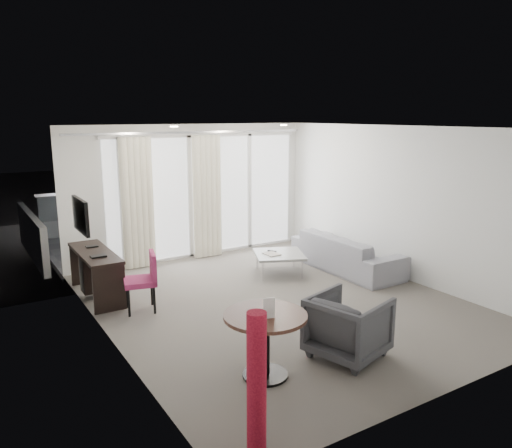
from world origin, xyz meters
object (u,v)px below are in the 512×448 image
tub_armchair (348,326)px  rattan_chair_b (240,214)px  desk_chair (140,282)px  rattan_chair_a (175,217)px  desk (96,274)px  red_lamp (257,388)px  round_table (265,345)px  sofa (347,252)px  coffee_table (279,263)px

tub_armchair → rattan_chair_b: 6.63m
desk_chair → rattan_chair_a: 4.71m
desk → rattan_chair_b: bearing=33.4°
desk_chair → red_lamp: bearing=-80.0°
desk_chair → rattan_chair_b: bearing=58.2°
desk → rattan_chair_b: size_ratio=1.83×
round_table → red_lamp: bearing=-125.8°
red_lamp → desk_chair: bearing=85.9°
rattan_chair_a → desk: bearing=-108.7°
desk_chair → round_table: size_ratio=0.96×
desk_chair → rattan_chair_b: 5.25m
desk_chair → sofa: 3.84m
desk → rattan_chair_a: (2.65, 3.22, 0.04)m
coffee_table → desk: bearing=169.9°
round_table → rattan_chair_a: 6.86m
tub_armchair → sofa: size_ratio=0.36×
desk → red_lamp: (0.13, -4.49, 0.28)m
red_lamp → rattan_chair_b: size_ratio=1.53×
sofa → rattan_chair_b: size_ratio=2.65×
sofa → coffee_table: bearing=69.1°
tub_armchair → rattan_chair_b: rattan_chair_b is taller
tub_armchair → rattan_chair_a: size_ratio=1.01×
round_table → red_lamp: (-0.78, -1.08, 0.28)m
coffee_table → sofa: bearing=-20.9°
desk_chair → sofa: desk_chair is taller
desk → red_lamp: bearing=-88.3°
desk_chair → tub_armchair: bearing=-44.5°
tub_armchair → rattan_chair_a: (0.66, 6.75, 0.03)m
rattan_chair_b → desk_chair: bearing=-148.4°
rattan_chair_b → red_lamp: bearing=-131.6°
tub_armchair → rattan_chair_a: rattan_chair_a is taller
tub_armchair → coffee_table: bearing=-35.5°
round_table → coffee_table: size_ratio=1.07×
rattan_chair_b → sofa: bearing=-101.3°
tub_armchair → rattan_chair_b: (2.17, 6.27, 0.05)m
desk_chair → desk: bearing=127.0°
coffee_table → tub_armchair: bearing=-109.6°
red_lamp → tub_armchair: red_lamp is taller
desk → tub_armchair: size_ratio=1.89×
desk_chair → rattan_chair_b: (3.76, 3.65, -0.01)m
desk → red_lamp: size_ratio=1.20×
desk_chair → coffee_table: 2.70m
tub_armchair → round_table: bearing=68.0°
desk_chair → tub_armchair: size_ratio=1.06×
red_lamp → rattan_chair_a: 8.11m
desk_chair → rattan_chair_a: size_ratio=1.06×
sofa → round_table: bearing=126.1°
desk → rattan_chair_a: rattan_chair_a is taller
round_table → rattan_chair_a: rattan_chair_a is taller
round_table → coffee_table: 3.58m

